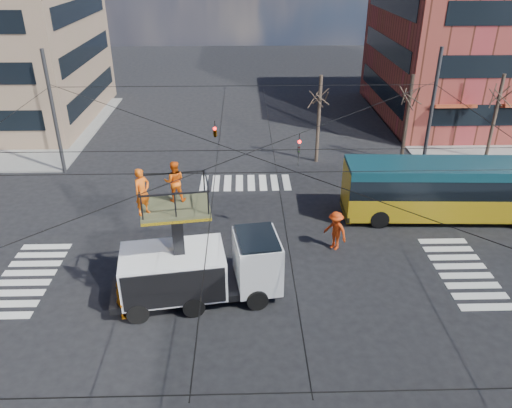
% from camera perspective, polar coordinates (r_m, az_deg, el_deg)
% --- Properties ---
extents(ground, '(120.00, 120.00, 0.00)m').
position_cam_1_polar(ground, '(23.06, -1.04, -8.04)').
color(ground, black).
rests_on(ground, ground).
extents(sidewalk_ne, '(18.00, 18.00, 0.12)m').
position_cam_1_polar(sidewalk_ne, '(46.97, 25.50, 8.18)').
color(sidewalk_ne, slate).
rests_on(sidewalk_ne, ground).
extents(crosswalks, '(22.40, 22.40, 0.02)m').
position_cam_1_polar(crosswalks, '(23.05, -1.04, -8.02)').
color(crosswalks, silver).
rests_on(crosswalks, ground).
extents(building_ne, '(20.06, 16.06, 14.00)m').
position_cam_1_polar(building_ne, '(48.57, 26.77, 17.04)').
color(building_ne, brown).
rests_on(building_ne, ground).
extents(overhead_network, '(24.24, 24.24, 8.00)m').
position_cam_1_polar(overhead_network, '(21.24, -1.34, 2.09)').
color(overhead_network, '#2D2D30').
rests_on(overhead_network, ground).
extents(tree_a, '(2.00, 2.00, 6.00)m').
position_cam_1_polar(tree_a, '(33.86, 7.33, 12.14)').
color(tree_a, '#382B21').
rests_on(tree_a, ground).
extents(tree_b, '(2.00, 2.00, 6.00)m').
position_cam_1_polar(tree_b, '(35.26, 17.22, 11.78)').
color(tree_b, '#382B21').
rests_on(tree_b, ground).
extents(tree_c, '(2.00, 2.00, 6.00)m').
position_cam_1_polar(tree_c, '(37.58, 26.09, 11.15)').
color(tree_c, '#382B21').
rests_on(tree_c, ground).
extents(utility_truck, '(7.26, 3.46, 6.29)m').
position_cam_1_polar(utility_truck, '(20.67, -6.47, -5.99)').
color(utility_truck, black).
rests_on(utility_truck, ground).
extents(city_bus, '(11.63, 3.04, 3.20)m').
position_cam_1_polar(city_bus, '(28.92, 21.48, 1.60)').
color(city_bus, gold).
rests_on(city_bus, ground).
extents(traffic_cone, '(0.36, 0.36, 0.75)m').
position_cam_1_polar(traffic_cone, '(21.76, -14.51, -10.27)').
color(traffic_cone, '#FF2E0A').
rests_on(traffic_cone, ground).
extents(worker_ground, '(0.63, 1.09, 1.74)m').
position_cam_1_polar(worker_ground, '(20.85, -15.12, -10.51)').
color(worker_ground, orange).
rests_on(worker_ground, ground).
extents(flagger, '(1.42, 1.47, 2.02)m').
position_cam_1_polar(flagger, '(24.70, 9.07, -3.02)').
color(flagger, '#E73E0E').
rests_on(flagger, ground).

